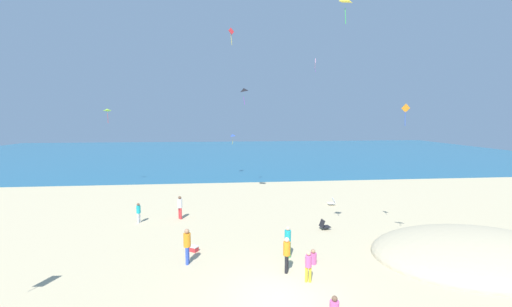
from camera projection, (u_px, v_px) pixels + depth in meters
name	position (u px, v px, depth m)	size (l,w,h in m)	color
ground_plane	(254.00, 217.00, 21.99)	(120.00, 120.00, 0.00)	#C6B58C
ocean_water	(236.00, 152.00, 63.50)	(120.00, 60.00, 0.05)	#236084
dune_mound	(477.00, 255.00, 15.84)	(10.88, 7.61, 2.01)	#C5B48E
beach_chair_mid_beach	(332.00, 202.00, 24.96)	(0.61, 0.53, 0.60)	white
beach_chair_far_right	(324.00, 225.00, 19.49)	(0.71, 0.60, 0.65)	black
cooler_box	(193.00, 249.00, 16.32)	(0.59, 0.54, 0.28)	red
person_0	(139.00, 211.00, 20.66)	(0.36, 0.36, 1.38)	white
person_1	(288.00, 239.00, 15.53)	(0.41, 0.41, 1.62)	green
person_3	(308.00, 264.00, 13.17)	(0.32, 0.32, 1.39)	yellow
person_4	(468.00, 257.00, 14.95)	(0.45, 0.70, 0.82)	#19ADB2
person_5	(287.00, 252.00, 13.99)	(0.43, 0.43, 1.67)	black
person_6	(313.00, 258.00, 14.94)	(0.39, 0.61, 0.73)	#D8599E
person_7	(180.00, 206.00, 21.47)	(0.46, 0.46, 1.65)	red
person_8	(187.00, 244.00, 14.81)	(0.37, 0.37, 1.76)	blue
kite_blue	(232.00, 135.00, 37.43)	(0.66, 0.79, 1.29)	blue
kite_red	(231.00, 32.00, 25.63)	(0.50, 0.42, 1.46)	red
kite_pink	(315.00, 64.00, 35.69)	(0.34, 1.12, 1.58)	pink
kite_orange	(406.00, 110.00, 17.17)	(0.28, 0.45, 1.25)	orange
kite_black	(244.00, 90.00, 26.11)	(0.91, 1.02, 1.48)	black
kite_lime	(107.00, 110.00, 30.86)	(0.65, 0.56, 1.49)	#99DB33
kite_yellow	(346.00, 0.00, 13.39)	(0.58, 0.49, 1.16)	yellow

